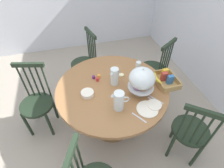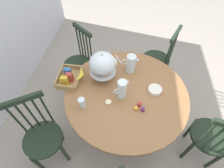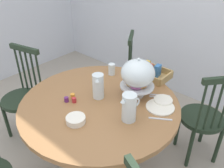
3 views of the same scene
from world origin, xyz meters
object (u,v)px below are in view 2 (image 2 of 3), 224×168
Objects in this scene: dining_table at (125,102)px; pastry_stand_with_dome at (102,64)px; milk_pitcher at (131,64)px; drinking_glass at (82,103)px; orange_juice_pitcher at (122,90)px; cereal_basket at (70,77)px; windsor_chair_facing_door at (157,60)px; china_plate_small at (100,62)px; butter_dish at (108,102)px; windsor_chair_by_cabinet at (210,138)px; china_plate_large at (108,62)px; cereal_bowl at (155,90)px; windsor_chair_far_side at (79,64)px; windsor_chair_host_seat at (43,137)px.

pastry_stand_with_dome is at bearing 58.83° from dining_table.
drinking_glass is at bearing 141.89° from milk_pitcher.
orange_juice_pitcher is 0.67× the size of cereal_basket.
windsor_chair_facing_door is at bearing -25.27° from dining_table.
cereal_basket is 2.11× the size of china_plate_small.
drinking_glass is at bearing 161.40° from pastry_stand_with_dome.
butter_dish is at bearing 150.84° from windsor_chair_facing_door.
windsor_chair_facing_door is (1.11, 0.50, 0.00)m from windsor_chair_by_cabinet.
china_plate_small is (0.21, 0.07, -0.18)m from pastry_stand_with_dome.
windsor_chair_facing_door is at bearing -55.87° from china_plate_large.
drinking_glass is (-0.54, 0.42, -0.04)m from milk_pitcher.
milk_pitcher is (0.57, 0.89, 0.38)m from windsor_chair_by_cabinet.
cereal_bowl reaches higher than butter_dish.
windsor_chair_by_cabinet is 6.96× the size of cereal_bowl.
windsor_chair_by_cabinet is at bearing -117.05° from china_plate_small.
windsor_chair_far_side is 1.19m from cereal_bowl.
dining_table is 0.55m from china_plate_small.
cereal_bowl is at bearing -102.14° from pastry_stand_with_dome.
cereal_basket is (-0.23, 0.63, -0.05)m from milk_pitcher.
butter_dish is (-0.21, 0.45, -0.01)m from cereal_bowl.
butter_dish is at bearing -161.62° from china_plate_small.
drinking_glass is 1.83× the size of butter_dish.
windsor_chair_facing_door is 1.00× the size of windsor_chair_host_seat.
cereal_bowl is at bearing -68.41° from drinking_glass.
china_plate_large is at bearing 24.63° from orange_juice_pitcher.
pastry_stand_with_dome is 1.63× the size of orange_juice_pitcher.
windsor_chair_facing_door is 1.19m from butter_dish.
china_plate_small is at bearing 78.95° from milk_pitcher.
butter_dish is at bearing 134.76° from dining_table.
china_plate_large is at bearing -13.29° from drinking_glass.
dining_table is 3.71× the size of pastry_stand_with_dome.
windsor_chair_far_side is 8.86× the size of drinking_glass.
windsor_chair_facing_door is 4.55× the size of milk_pitcher.
windsor_chair_far_side is at bearing 44.85° from orange_juice_pitcher.
windsor_chair_far_side is at bearing 10.16° from cereal_basket.
windsor_chair_host_seat is (-0.48, 0.80, -0.09)m from dining_table.
cereal_bowl is (0.04, -0.29, 0.22)m from dining_table.
china_plate_large is (0.46, 0.21, -0.09)m from orange_juice_pitcher.
milk_pitcher reaches higher than cereal_bowl.
windsor_chair_by_cabinet reaches higher than cereal_bowl.
windsor_chair_host_seat is 16.25× the size of butter_dish.
pastry_stand_with_dome is at bearing 135.43° from windsor_chair_facing_door.
cereal_basket is 0.41m from china_plate_small.
windsor_chair_by_cabinet is at bearing -102.52° from cereal_basket.
windsor_chair_by_cabinet is 1.22m from windsor_chair_facing_door.
cereal_basket is at bearing 82.71° from dining_table.
milk_pitcher is 1.95× the size of drinking_glass.
dining_table is at bearing -97.29° from cereal_basket.
dining_table is 0.31m from butter_dish.
windsor_chair_host_seat reaches higher than cereal_basket.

